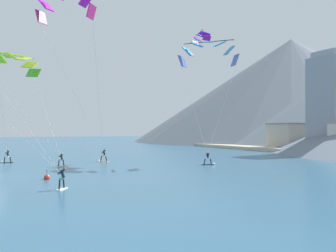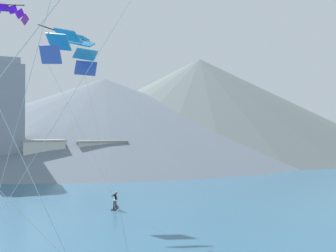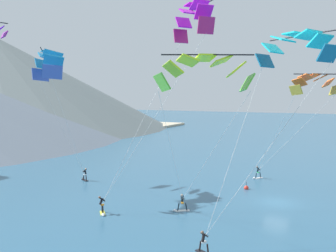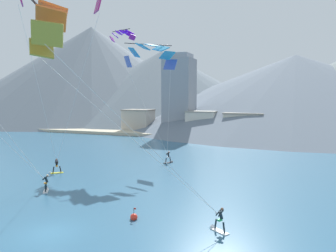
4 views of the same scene
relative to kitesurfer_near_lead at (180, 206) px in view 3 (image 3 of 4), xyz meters
The scene contains 12 objects.
ground_plane 10.80m from the kitesurfer_near_lead, 47.40° to the right, with size 400.00×400.00×0.00m, color #2D5B7A.
kitesurfer_near_lead is the anchor object (origin of this frame).
kitesurfer_near_trail 7.60m from the kitesurfer_near_lead, 123.94° to the left, with size 1.57×1.45×1.80m.
kitesurfer_mid_center 18.26m from the kitesurfer_near_lead, 69.66° to the left, with size 1.14×1.73×1.75m.
kitesurfer_far_left 18.09m from the kitesurfer_near_lead, 10.79° to the right, with size 1.68×1.28×1.73m.
kitesurfer_far_right 10.17m from the kitesurfer_near_lead, 144.83° to the right, with size 1.09×1.75×1.81m.
parafoil_kite_near_lead 15.17m from the kitesurfer_near_lead, 142.17° to the right, with size 9.36×8.20×13.16m.
parafoil_kite_near_trail 18.84m from the kitesurfer_near_lead, ahead, with size 9.62×9.62×19.17m.
parafoil_kite_mid_center 24.62m from the kitesurfer_near_lead, 82.28° to the left, with size 6.76×7.82×15.66m.
parafoil_kite_far_left 19.50m from the kitesurfer_near_lead, 46.37° to the right, with size 9.86×9.83×12.47m.
parafoil_kite_far_right 18.34m from the kitesurfer_near_lead, 96.98° to the right, with size 9.56×8.38×15.06m.
race_marker_buoy 12.00m from the kitesurfer_near_lead, 17.47° to the right, with size 0.56×0.56×1.02m.
Camera 3 is at (-40.15, -7.19, 11.52)m, focal length 40.00 mm.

